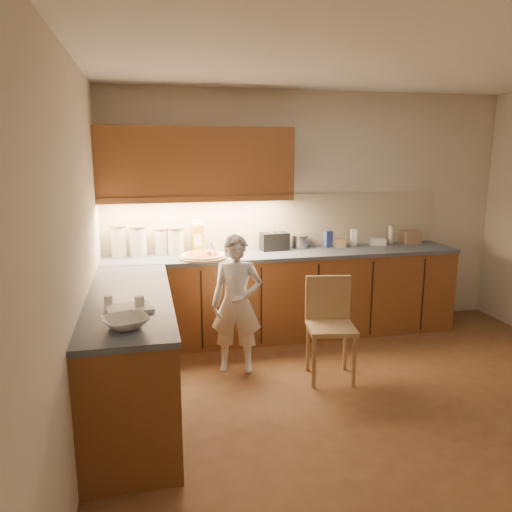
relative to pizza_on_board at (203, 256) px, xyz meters
name	(u,v)px	position (x,y,z in m)	size (l,w,h in m)	color
room	(402,192)	(1.25, -1.58, 0.73)	(4.54, 4.50, 2.62)	brown
l_counter	(243,310)	(0.33, -0.34, -0.48)	(3.77, 2.62, 0.92)	brown
backsplash	(278,221)	(0.88, 0.40, 0.27)	(3.75, 0.02, 0.58)	beige
upper_cabinets	(196,163)	(-0.02, 0.24, 0.91)	(1.95, 0.36, 0.73)	brown
pizza_on_board	(203,256)	(0.00, 0.00, 0.00)	(0.49, 0.49, 0.20)	#A68453
child	(237,304)	(0.22, -0.64, -0.32)	(0.46, 0.30, 1.25)	white
wooden_chair	(330,320)	(0.99, -0.94, -0.43)	(0.46, 0.46, 0.89)	tan
mixing_bowl	(125,322)	(-0.70, -1.88, 0.01)	(0.27, 0.27, 0.07)	white
canister_a	(119,241)	(-0.82, 0.25, 0.14)	(0.16, 0.16, 0.32)	silver
canister_b	(138,241)	(-0.63, 0.24, 0.13)	(0.18, 0.18, 0.31)	white
canister_c	(161,241)	(-0.39, 0.29, 0.12)	(0.14, 0.14, 0.27)	silver
canister_d	(176,241)	(-0.25, 0.25, 0.12)	(0.17, 0.17, 0.28)	silver
oil_jug	(197,238)	(-0.03, 0.26, 0.14)	(0.14, 0.12, 0.35)	#AF8923
toaster	(274,241)	(0.80, 0.25, 0.07)	(0.30, 0.18, 0.19)	black
steel_pot	(300,241)	(1.10, 0.30, 0.05)	(0.19, 0.19, 0.14)	#A0A1A5
blue_box	(328,239)	(1.42, 0.28, 0.07)	(0.09, 0.06, 0.18)	#354AA0
card_box_a	(340,243)	(1.56, 0.25, 0.02)	(0.13, 0.09, 0.09)	#9B7A53
white_bottle	(354,238)	(1.72, 0.27, 0.07)	(0.06, 0.06, 0.19)	white
flat_pack	(377,242)	(2.02, 0.29, 0.02)	(0.18, 0.13, 0.07)	silver
tall_jar	(391,234)	(2.19, 0.29, 0.09)	(0.07, 0.07, 0.22)	silver
card_box_b	(411,237)	(2.44, 0.29, 0.05)	(0.19, 0.14, 0.14)	#A27C57
dough_cloth	(129,308)	(-0.68, -1.53, -0.01)	(0.29, 0.23, 0.02)	white
spice_jar_a	(108,301)	(-0.82, -1.43, 0.02)	(0.06, 0.06, 0.08)	silver
spice_jar_b	(140,302)	(-0.61, -1.52, 0.02)	(0.06, 0.06, 0.09)	silver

